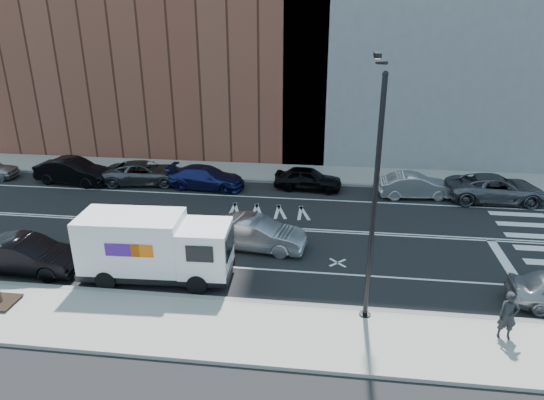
% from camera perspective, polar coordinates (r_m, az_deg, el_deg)
% --- Properties ---
extents(ground, '(120.00, 120.00, 0.00)m').
position_cam_1_polar(ground, '(25.95, -5.65, -3.01)').
color(ground, black).
rests_on(ground, ground).
extents(sidewalk_near, '(44.00, 3.60, 0.15)m').
position_cam_1_polar(sidewalk_near, '(18.60, -11.65, -14.20)').
color(sidewalk_near, gray).
rests_on(sidewalk_near, ground).
extents(sidewalk_far, '(44.00, 3.60, 0.15)m').
position_cam_1_polar(sidewalk_far, '(33.95, -2.48, 3.33)').
color(sidewalk_far, gray).
rests_on(sidewalk_far, ground).
extents(curb_near, '(44.00, 0.25, 0.17)m').
position_cam_1_polar(curb_near, '(20.00, -10.04, -11.20)').
color(curb_near, gray).
rests_on(curb_near, ground).
extents(curb_far, '(44.00, 0.25, 0.17)m').
position_cam_1_polar(curb_far, '(32.27, -3.00, 2.34)').
color(curb_far, gray).
rests_on(curb_far, ground).
extents(crosswalk, '(3.00, 14.00, 0.01)m').
position_cam_1_polar(crosswalk, '(27.49, 29.09, -4.38)').
color(crosswalk, white).
rests_on(crosswalk, ground).
extents(road_markings, '(40.00, 8.60, 0.01)m').
position_cam_1_polar(road_markings, '(25.95, -5.65, -3.00)').
color(road_markings, white).
rests_on(road_markings, ground).
extents(bldg_brick, '(26.00, 10.00, 22.00)m').
position_cam_1_polar(bldg_brick, '(40.78, -13.05, 21.58)').
color(bldg_brick, brown).
rests_on(bldg_brick, ground).
extents(streetlight, '(0.44, 4.02, 9.34)m').
position_cam_1_polar(streetlight, '(17.10, 11.95, 1.52)').
color(streetlight, black).
rests_on(streetlight, ground).
extents(fedex_van, '(6.45, 2.47, 2.91)m').
position_cam_1_polar(fedex_van, '(20.94, -13.67, -5.34)').
color(fedex_van, black).
rests_on(fedex_van, ground).
extents(far_parked_b, '(5.16, 2.41, 1.64)m').
position_cam_1_polar(far_parked_b, '(34.28, -22.34, 3.16)').
color(far_parked_b, black).
rests_on(far_parked_b, ground).
extents(far_parked_c, '(5.45, 3.04, 1.44)m').
position_cam_1_polar(far_parked_c, '(32.79, -14.74, 3.12)').
color(far_parked_c, '#48494F').
rests_on(far_parked_c, ground).
extents(far_parked_d, '(5.05, 2.40, 1.42)m').
position_cam_1_polar(far_parked_d, '(31.15, -7.74, 2.65)').
color(far_parked_d, navy).
rests_on(far_parked_d, ground).
extents(far_parked_e, '(4.37, 2.07, 1.44)m').
position_cam_1_polar(far_parked_e, '(30.70, 4.27, 2.52)').
color(far_parked_e, black).
rests_on(far_parked_e, ground).
extents(far_parked_f, '(4.57, 2.01, 1.46)m').
position_cam_1_polar(far_parked_f, '(30.63, 16.47, 1.62)').
color(far_parked_f, '#A9AAAE').
rests_on(far_parked_f, ground).
extents(far_parked_g, '(5.73, 2.76, 1.57)m').
position_cam_1_polar(far_parked_g, '(31.71, 24.85, 1.24)').
color(far_parked_g, '#52555B').
rests_on(far_parked_g, ground).
extents(driving_sedan, '(4.89, 2.15, 1.56)m').
position_cam_1_polar(driving_sedan, '(23.16, -1.93, -3.98)').
color(driving_sedan, '#999A9E').
rests_on(driving_sedan, ground).
extents(near_parked_rear_a, '(4.85, 1.83, 1.58)m').
position_cam_1_polar(near_parked_rear_a, '(23.77, -26.91, -5.81)').
color(near_parked_rear_a, black).
rests_on(near_parked_rear_a, ground).
extents(pedestrian, '(0.67, 0.45, 1.79)m').
position_cam_1_polar(pedestrian, '(18.85, 26.02, -12.14)').
color(pedestrian, black).
rests_on(pedestrian, sidewalk_near).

